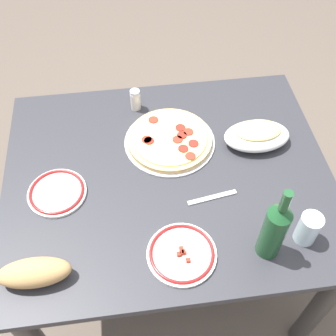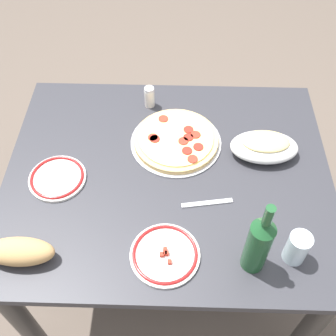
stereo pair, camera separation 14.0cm
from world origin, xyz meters
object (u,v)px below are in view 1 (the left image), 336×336
(bread_loaf, at_px, (34,273))
(spice_shaker, at_px, (135,100))
(pepperoni_pizza, at_px, (170,140))
(dining_table, at_px, (168,193))
(side_plate_near, at_px, (182,254))
(baked_pasta_dish, at_px, (257,135))
(side_plate_far, at_px, (57,192))
(wine_bottle, at_px, (274,229))
(water_glass, at_px, (308,228))

(bread_loaf, distance_m, spice_shaker, 0.76)
(pepperoni_pizza, bearing_deg, bread_loaf, 46.53)
(dining_table, bearing_deg, pepperoni_pizza, -100.09)
(dining_table, distance_m, side_plate_near, 0.34)
(baked_pasta_dish, xyz_separation_m, side_plate_far, (0.72, 0.14, -0.03))
(pepperoni_pizza, height_order, wine_bottle, wine_bottle)
(dining_table, bearing_deg, baked_pasta_dish, -163.40)
(baked_pasta_dish, relative_size, bread_loaf, 1.15)
(dining_table, height_order, wine_bottle, wine_bottle)
(wine_bottle, bearing_deg, side_plate_far, -24.60)
(water_glass, relative_size, side_plate_near, 0.52)
(side_plate_near, bearing_deg, pepperoni_pizza, -93.05)
(baked_pasta_dish, height_order, bread_loaf, bread_loaf)
(dining_table, distance_m, side_plate_far, 0.40)
(baked_pasta_dish, xyz_separation_m, water_glass, (-0.04, 0.40, 0.01))
(side_plate_near, relative_size, side_plate_far, 1.08)
(dining_table, bearing_deg, side_plate_far, 5.52)
(side_plate_near, distance_m, spice_shaker, 0.66)
(dining_table, bearing_deg, spice_shaker, -76.48)
(wine_bottle, bearing_deg, baked_pasta_dish, -100.58)
(water_glass, distance_m, bread_loaf, 0.81)
(baked_pasta_dish, xyz_separation_m, wine_bottle, (0.08, 0.43, 0.08))
(dining_table, height_order, water_glass, water_glass)
(baked_pasta_dish, xyz_separation_m, bread_loaf, (0.76, 0.43, -0.00))
(side_plate_far, distance_m, spice_shaker, 0.48)
(dining_table, height_order, bread_loaf, bread_loaf)
(baked_pasta_dish, bearing_deg, wine_bottle, 79.42)
(water_glass, bearing_deg, side_plate_near, 1.36)
(water_glass, xyz_separation_m, spice_shaker, (0.46, -0.65, -0.01))
(dining_table, relative_size, baked_pasta_dish, 4.71)
(pepperoni_pizza, xyz_separation_m, baked_pasta_dish, (-0.31, 0.04, 0.03))
(dining_table, xyz_separation_m, water_glass, (-0.38, 0.30, 0.17))
(side_plate_near, bearing_deg, side_plate_far, -36.10)
(water_glass, height_order, side_plate_near, water_glass)
(wine_bottle, xyz_separation_m, spice_shaker, (0.34, -0.67, -0.08))
(spice_shaker, bearing_deg, side_plate_far, 52.12)
(pepperoni_pizza, height_order, spice_shaker, spice_shaker)
(baked_pasta_dish, bearing_deg, side_plate_far, 10.85)
(wine_bottle, height_order, bread_loaf, wine_bottle)
(wine_bottle, height_order, side_plate_far, wine_bottle)
(baked_pasta_dish, relative_size, wine_bottle, 0.81)
(wine_bottle, xyz_separation_m, water_glass, (-0.12, -0.02, -0.06))
(baked_pasta_dish, xyz_separation_m, spice_shaker, (0.42, -0.24, 0.00))
(water_glass, bearing_deg, pepperoni_pizza, -51.38)
(wine_bottle, relative_size, side_plate_near, 1.40)
(baked_pasta_dish, height_order, spice_shaker, spice_shaker)
(dining_table, xyz_separation_m, side_plate_near, (-0.00, 0.31, 0.13))
(baked_pasta_dish, height_order, side_plate_near, baked_pasta_dish)
(wine_bottle, bearing_deg, dining_table, -51.78)
(pepperoni_pizza, xyz_separation_m, spice_shaker, (0.11, -0.20, 0.03))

